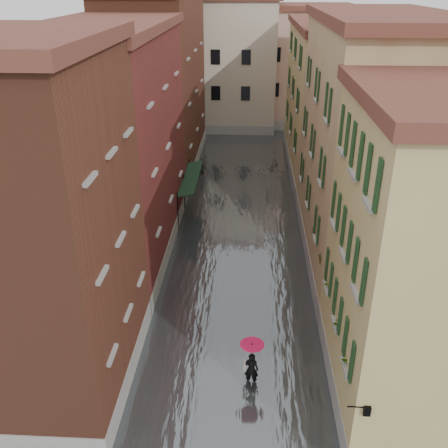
# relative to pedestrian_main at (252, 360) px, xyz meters

# --- Properties ---
(ground) EXTENTS (120.00, 120.00, 0.00)m
(ground) POSITION_rel_pedestrian_main_xyz_m (-0.84, 2.01, -1.28)
(ground) COLOR #59595C
(ground) RESTS_ON ground
(floodwater) EXTENTS (10.00, 60.00, 0.20)m
(floodwater) POSITION_rel_pedestrian_main_xyz_m (-0.84, 15.01, -1.18)
(floodwater) COLOR #4A4F52
(floodwater) RESTS_ON ground
(building_left_near) EXTENTS (6.00, 8.00, 13.00)m
(building_left_near) POSITION_rel_pedestrian_main_xyz_m (-7.84, 0.01, 5.22)
(building_left_near) COLOR brown
(building_left_near) RESTS_ON ground
(building_left_mid) EXTENTS (6.00, 14.00, 12.50)m
(building_left_mid) POSITION_rel_pedestrian_main_xyz_m (-7.84, 11.01, 4.97)
(building_left_mid) COLOR maroon
(building_left_mid) RESTS_ON ground
(building_left_far) EXTENTS (6.00, 16.00, 14.00)m
(building_left_far) POSITION_rel_pedestrian_main_xyz_m (-7.84, 26.01, 5.72)
(building_left_far) COLOR brown
(building_left_far) RESTS_ON ground
(building_right_near) EXTENTS (6.00, 8.00, 11.50)m
(building_right_near) POSITION_rel_pedestrian_main_xyz_m (6.16, 0.01, 4.47)
(building_right_near) COLOR tan
(building_right_near) RESTS_ON ground
(building_right_mid) EXTENTS (6.00, 14.00, 13.00)m
(building_right_mid) POSITION_rel_pedestrian_main_xyz_m (6.16, 11.01, 5.22)
(building_right_mid) COLOR tan
(building_right_mid) RESTS_ON ground
(building_right_far) EXTENTS (6.00, 16.00, 11.50)m
(building_right_far) POSITION_rel_pedestrian_main_xyz_m (6.16, 26.01, 4.47)
(building_right_far) COLOR tan
(building_right_far) RESTS_ON ground
(building_end_cream) EXTENTS (12.00, 9.00, 13.00)m
(building_end_cream) POSITION_rel_pedestrian_main_xyz_m (-3.84, 40.01, 5.22)
(building_end_cream) COLOR #BAB193
(building_end_cream) RESTS_ON ground
(building_end_pink) EXTENTS (10.00, 9.00, 12.00)m
(building_end_pink) POSITION_rel_pedestrian_main_xyz_m (5.16, 42.01, 4.72)
(building_end_pink) COLOR tan
(building_end_pink) RESTS_ON ground
(awning_near) EXTENTS (1.09, 3.35, 2.80)m
(awning_near) POSITION_rel_pedestrian_main_xyz_m (-4.32, 15.10, 1.19)
(awning_near) COLOR #17341F
(awning_near) RESTS_ON ground
(awning_far) EXTENTS (1.09, 3.39, 2.80)m
(awning_far) POSITION_rel_pedestrian_main_xyz_m (-4.32, 18.34, 1.19)
(awning_far) COLOR #17341F
(awning_far) RESTS_ON ground
(wall_lantern) EXTENTS (0.71, 0.22, 0.35)m
(wall_lantern) POSITION_rel_pedestrian_main_xyz_m (3.49, -3.99, 1.72)
(wall_lantern) COLOR black
(wall_lantern) RESTS_ON ground
(window_planters) EXTENTS (0.59, 10.64, 0.84)m
(window_planters) POSITION_rel_pedestrian_main_xyz_m (3.28, 2.56, 2.23)
(window_planters) COLOR brown
(window_planters) RESTS_ON ground
(pedestrian_main) EXTENTS (0.99, 0.99, 2.06)m
(pedestrian_main) POSITION_rel_pedestrian_main_xyz_m (0.00, 0.00, 0.00)
(pedestrian_main) COLOR black
(pedestrian_main) RESTS_ON ground
(pedestrian_far) EXTENTS (0.82, 0.65, 1.63)m
(pedestrian_far) POSITION_rel_pedestrian_main_xyz_m (-4.18, 23.31, -0.47)
(pedestrian_far) COLOR black
(pedestrian_far) RESTS_ON ground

